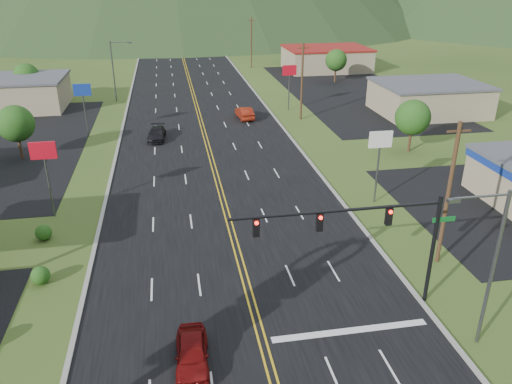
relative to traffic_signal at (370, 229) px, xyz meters
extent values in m
cylinder|color=black|center=(4.02, 0.00, -1.83)|extent=(0.24, 0.24, 7.00)
cylinder|color=black|center=(-1.98, 0.00, 1.27)|extent=(12.00, 0.18, 0.18)
cube|color=#0C591E|center=(4.42, 0.00, 0.17)|extent=(1.40, 0.06, 0.30)
cube|color=black|center=(1.02, 0.00, 0.67)|extent=(0.35, 0.28, 1.05)
sphere|color=#FF0C05|center=(1.02, -0.18, 1.02)|extent=(0.22, 0.22, 0.22)
cube|color=black|center=(-2.98, 0.00, 0.67)|extent=(0.35, 0.28, 1.05)
sphere|color=#FF0C05|center=(-2.98, -0.18, 1.02)|extent=(0.22, 0.22, 0.22)
cube|color=black|center=(-6.48, 0.00, 0.67)|extent=(0.35, 0.28, 1.05)
sphere|color=#FF0C05|center=(-6.48, -0.18, 1.02)|extent=(0.22, 0.22, 0.22)
cylinder|color=#59595E|center=(5.02, -4.00, -0.83)|extent=(0.20, 0.20, 9.00)
cylinder|color=#59595E|center=(3.58, -4.00, 3.47)|extent=(2.88, 0.12, 0.12)
cube|color=#59595E|center=(2.14, -4.00, 3.37)|extent=(0.60, 0.25, 0.18)
cylinder|color=#59595E|center=(-18.48, 56.00, -0.83)|extent=(0.20, 0.20, 9.00)
cylinder|color=#59595E|center=(-17.04, 56.00, 3.47)|extent=(2.88, 0.12, 0.12)
cube|color=#59595E|center=(-15.60, 56.00, 3.37)|extent=(0.60, 0.25, 0.18)
cube|color=tan|center=(-34.48, 54.00, -3.23)|extent=(18.00, 11.00, 4.20)
cube|color=tan|center=(25.52, 41.00, -3.33)|extent=(14.00, 11.00, 4.00)
cube|color=#4C4C51|center=(25.52, 41.00, -1.18)|extent=(14.40, 11.40, 0.30)
cube|color=tan|center=(21.52, 76.00, -3.23)|extent=(16.00, 12.00, 4.20)
cube|color=maroon|center=(21.52, 76.00, -0.98)|extent=(16.40, 12.40, 0.30)
cylinder|color=#59595E|center=(-20.48, 16.00, -2.83)|extent=(0.16, 0.16, 5.00)
cube|color=red|center=(-20.48, 16.00, 0.37)|extent=(2.00, 0.18, 1.40)
cylinder|color=#59595E|center=(-20.48, 38.00, -2.83)|extent=(0.16, 0.16, 5.00)
cube|color=navy|center=(-20.48, 38.00, 0.37)|extent=(2.00, 0.18, 1.40)
cylinder|color=#59595E|center=(6.52, 14.00, -2.83)|extent=(0.16, 0.16, 5.00)
cube|color=white|center=(6.52, 14.00, 0.37)|extent=(2.00, 0.18, 1.40)
cylinder|color=#59595E|center=(6.52, 46.00, -2.83)|extent=(0.16, 0.16, 5.00)
cube|color=red|center=(6.52, 46.00, 0.37)|extent=(2.00, 0.18, 1.40)
cylinder|color=#382314|center=(-26.48, 31.00, -3.83)|extent=(0.30, 0.30, 3.00)
sphere|color=#214614|center=(-26.48, 31.00, -1.43)|extent=(3.84, 3.84, 3.84)
cylinder|color=#382314|center=(-31.48, 58.00, -3.83)|extent=(0.30, 0.30, 3.00)
sphere|color=#214614|center=(-31.48, 58.00, -1.43)|extent=(3.84, 3.84, 3.84)
cylinder|color=#382314|center=(15.52, 26.00, -3.83)|extent=(0.30, 0.30, 3.00)
sphere|color=#214614|center=(15.52, 26.00, -1.43)|extent=(3.84, 3.84, 3.84)
cylinder|color=#382314|center=(19.52, 64.00, -3.83)|extent=(0.30, 0.30, 3.00)
sphere|color=#214614|center=(19.52, 64.00, -1.43)|extent=(3.84, 3.84, 3.84)
cylinder|color=#382314|center=(7.02, 4.00, -0.33)|extent=(0.28, 0.28, 10.00)
cube|color=#382314|center=(7.02, 4.00, 4.07)|extent=(1.60, 0.12, 0.12)
cylinder|color=#382314|center=(7.02, 41.00, -0.33)|extent=(0.28, 0.28, 10.00)
cube|color=#382314|center=(7.02, 41.00, 4.07)|extent=(1.60, 0.12, 0.12)
cylinder|color=#382314|center=(7.02, 81.00, -0.33)|extent=(0.28, 0.28, 10.00)
cube|color=#382314|center=(7.02, 81.00, 4.07)|extent=(1.60, 0.12, 0.12)
cylinder|color=#382314|center=(7.02, 121.00, -0.33)|extent=(0.28, 0.28, 10.00)
cube|color=#382314|center=(7.02, 121.00, 4.07)|extent=(1.60, 0.12, 0.12)
imported|color=maroon|center=(-10.33, -3.04, -4.62)|extent=(1.86, 4.26, 1.43)
imported|color=black|center=(-12.23, 35.16, -4.64)|extent=(2.34, 4.92, 1.38)
imported|color=maroon|center=(-0.47, 42.54, -4.53)|extent=(2.08, 4.97, 1.60)
camera|label=1|loc=(-10.61, -23.07, 13.13)|focal=35.00mm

